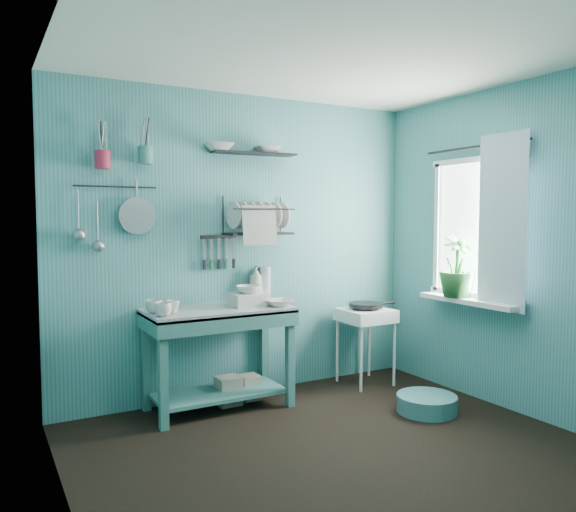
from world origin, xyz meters
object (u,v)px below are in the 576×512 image
soap_bottle (256,283)px  floor_basin (427,404)px  wash_tub (249,300)px  frying_pan (366,305)px  utensil_cup_magenta (102,160)px  storage_tin_small (250,387)px  storage_tin_large (228,391)px  colander (137,216)px  work_counter (219,358)px  water_bottle (265,283)px  mug_mid (173,307)px  potted_plant (457,266)px  mug_left (163,310)px  utensil_cup_teal (145,155)px  dish_rack (258,215)px  mug_right (154,307)px  hotplate_stand (365,346)px

soap_bottle → floor_basin: soap_bottle is taller
wash_tub → frying_pan: wash_tub is taller
wash_tub → utensil_cup_magenta: utensil_cup_magenta is taller
storage_tin_small → storage_tin_large: bearing=-171.5°
floor_basin → colander: bearing=150.5°
work_counter → water_bottle: water_bottle is taller
water_bottle → colander: size_ratio=1.00×
wash_tub → soap_bottle: (0.17, 0.22, 0.10)m
frying_pan → wash_tub: bearing=179.6°
storage_tin_small → mug_mid: bearing=-168.4°
wash_tub → storage_tin_large: (-0.15, 0.07, -0.73)m
storage_tin_large → soap_bottle: bearing=25.1°
work_counter → potted_plant: potted_plant is taller
storage_tin_large → storage_tin_small: bearing=8.5°
colander → floor_basin: 2.62m
colander → floor_basin: colander is taller
work_counter → storage_tin_small: 0.43m
work_counter → wash_tub: 0.51m
colander → storage_tin_small: 1.65m
work_counter → potted_plant: size_ratio=2.18×
water_bottle → utensil_cup_magenta: size_ratio=2.15×
mug_left → utensil_cup_teal: 1.17m
water_bottle → floor_basin: (0.84, -1.08, -0.86)m
work_counter → utensil_cup_magenta: bearing=172.8°
mug_mid → storage_tin_large: bearing=12.9°
dish_rack → storage_tin_small: bearing=-157.9°
utensil_cup_magenta → storage_tin_large: (0.90, -0.14, -1.79)m
wash_tub → potted_plant: bearing=-22.2°
mug_right → storage_tin_small: mug_right is taller
utensil_cup_teal → wash_tub: bearing=-16.0°
mug_mid → floor_basin: 2.06m
utensil_cup_magenta → mug_mid: bearing=-30.9°
hotplate_stand → mug_mid: bearing=174.4°
soap_bottle → storage_tin_large: bearing=-154.9°
mug_mid → soap_bottle: soap_bottle is taller
mug_mid → dish_rack: dish_rack is taller
utensil_cup_teal → dish_rack: bearing=-3.1°
utensil_cup_magenta → utensil_cup_teal: bearing=0.0°
soap_bottle → floor_basin: 1.66m
colander → mug_mid: bearing=-58.5°
wash_tub → floor_basin: size_ratio=0.61×
mug_right → soap_bottle: size_ratio=0.41×
floor_basin → storage_tin_large: bearing=144.2°
soap_bottle → hotplate_stand: (0.97, -0.23, -0.60)m
work_counter → colander: 1.26m
mug_mid → dish_rack: 1.06m
work_counter → frying_pan: bearing=5.2°
mug_left → hotplate_stand: bearing=4.0°
mug_left → utensil_cup_magenta: bearing=132.5°
mug_mid → wash_tub: (0.63, 0.04, 0.00)m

